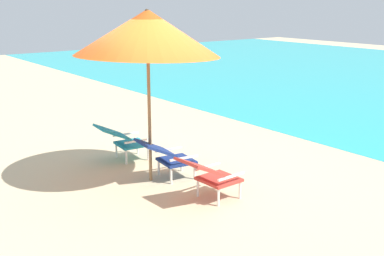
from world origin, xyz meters
TOP-DOWN VIEW (x-y plane):
  - ground_plane at (0.00, 4.00)m, footprint 40.00×40.00m
  - lounge_chair_left at (-1.20, -0.27)m, footprint 0.62×0.93m
  - lounge_chair_center at (0.04, -0.18)m, footprint 0.65×0.94m
  - lounge_chair_right at (1.11, -0.18)m, footprint 0.57×0.89m
  - beach_umbrella_center at (-0.07, -0.41)m, footprint 2.59×2.61m

SIDE VIEW (x-z plane):
  - ground_plane at x=0.00m, z-range 0.00..0.00m
  - lounge_chair_left at x=-1.20m, z-range 0.06..0.75m
  - lounge_chair_center at x=0.04m, z-range 0.06..0.75m
  - lounge_chair_right at x=1.11m, z-range 0.06..0.75m
  - beach_umbrella_center at x=-0.07m, z-range 0.96..3.64m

